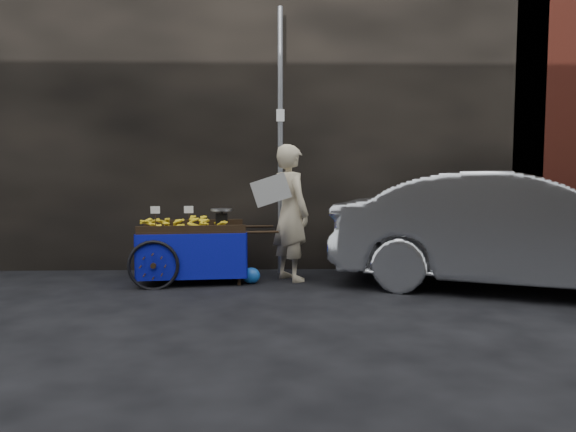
{
  "coord_description": "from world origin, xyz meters",
  "views": [
    {
      "loc": [
        0.16,
        -7.24,
        1.63
      ],
      "look_at": [
        0.39,
        0.5,
        0.95
      ],
      "focal_mm": 35.0,
      "sensor_mm": 36.0,
      "label": 1
    }
  ],
  "objects_px": {
    "parked_car": "(519,231)",
    "vendor": "(290,213)",
    "banana_cart": "(189,234)",
    "plastic_bag": "(251,276)"
  },
  "relations": [
    {
      "from": "banana_cart",
      "to": "plastic_bag",
      "type": "bearing_deg",
      "value": -19.06
    },
    {
      "from": "banana_cart",
      "to": "plastic_bag",
      "type": "distance_m",
      "value": 1.07
    },
    {
      "from": "banana_cart",
      "to": "parked_car",
      "type": "bearing_deg",
      "value": -15.0
    },
    {
      "from": "banana_cart",
      "to": "plastic_bag",
      "type": "relative_size",
      "value": 8.39
    },
    {
      "from": "plastic_bag",
      "to": "parked_car",
      "type": "height_order",
      "value": "parked_car"
    },
    {
      "from": "parked_car",
      "to": "vendor",
      "type": "bearing_deg",
      "value": 97.97
    },
    {
      "from": "vendor",
      "to": "plastic_bag",
      "type": "bearing_deg",
      "value": 80.49
    },
    {
      "from": "plastic_bag",
      "to": "vendor",
      "type": "bearing_deg",
      "value": 24.03
    },
    {
      "from": "banana_cart",
      "to": "parked_car",
      "type": "relative_size",
      "value": 0.44
    },
    {
      "from": "parked_car",
      "to": "plastic_bag",
      "type": "bearing_deg",
      "value": 104.0
    }
  ]
}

